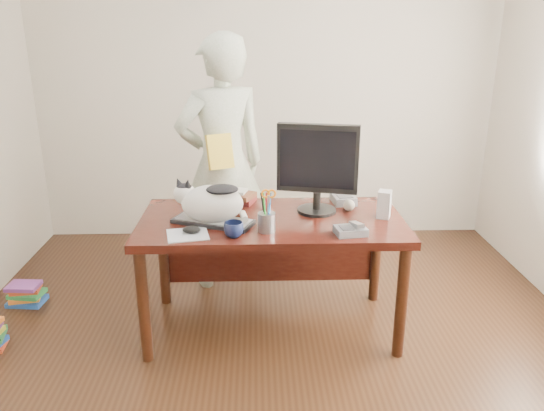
{
  "coord_description": "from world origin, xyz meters",
  "views": [
    {
      "loc": [
        -0.09,
        -2.42,
        1.87
      ],
      "look_at": [
        0.0,
        0.55,
        0.85
      ],
      "focal_mm": 35.0,
      "sensor_mm": 36.0,
      "label": 1
    }
  ],
  "objects_px": {
    "phone": "(351,230)",
    "baseball": "(349,205)",
    "pen_cup": "(267,220)",
    "speaker": "(384,204)",
    "mouse": "(191,230)",
    "calculator": "(343,199)",
    "keyboard": "(213,221)",
    "coffee_mug": "(234,230)",
    "monitor": "(318,164)",
    "book_stack": "(237,197)",
    "book_pile_b": "(26,294)",
    "desk": "(271,236)",
    "person": "(222,165)",
    "cat": "(210,202)"
  },
  "relations": [
    {
      "from": "pen_cup",
      "to": "coffee_mug",
      "type": "relative_size",
      "value": 2.31
    },
    {
      "from": "desk",
      "to": "phone",
      "type": "bearing_deg",
      "value": -38.48
    },
    {
      "from": "coffee_mug",
      "to": "calculator",
      "type": "height_order",
      "value": "coffee_mug"
    },
    {
      "from": "pen_cup",
      "to": "phone",
      "type": "distance_m",
      "value": 0.48
    },
    {
      "from": "cat",
      "to": "coffee_mug",
      "type": "bearing_deg",
      "value": -33.79
    },
    {
      "from": "phone",
      "to": "baseball",
      "type": "bearing_deg",
      "value": 72.53
    },
    {
      "from": "desk",
      "to": "cat",
      "type": "height_order",
      "value": "cat"
    },
    {
      "from": "monitor",
      "to": "desk",
      "type": "bearing_deg",
      "value": -164.25
    },
    {
      "from": "keyboard",
      "to": "cat",
      "type": "relative_size",
      "value": 1.11
    },
    {
      "from": "cat",
      "to": "mouse",
      "type": "xyz_separation_m",
      "value": [
        -0.1,
        -0.16,
        -0.11
      ]
    },
    {
      "from": "mouse",
      "to": "book_pile_b",
      "type": "xyz_separation_m",
      "value": [
        -1.26,
        0.58,
        -0.7
      ]
    },
    {
      "from": "pen_cup",
      "to": "cat",
      "type": "bearing_deg",
      "value": 157.04
    },
    {
      "from": "desk",
      "to": "book_stack",
      "type": "xyz_separation_m",
      "value": [
        -0.22,
        0.24,
        0.19
      ]
    },
    {
      "from": "keyboard",
      "to": "baseball",
      "type": "height_order",
      "value": "baseball"
    },
    {
      "from": "desk",
      "to": "coffee_mug",
      "type": "height_order",
      "value": "coffee_mug"
    },
    {
      "from": "mouse",
      "to": "calculator",
      "type": "distance_m",
      "value": 1.08
    },
    {
      "from": "mouse",
      "to": "phone",
      "type": "relative_size",
      "value": 0.6
    },
    {
      "from": "keyboard",
      "to": "book_stack",
      "type": "height_order",
      "value": "book_stack"
    },
    {
      "from": "phone",
      "to": "baseball",
      "type": "xyz_separation_m",
      "value": [
        0.05,
        0.4,
        0.01
      ]
    },
    {
      "from": "coffee_mug",
      "to": "phone",
      "type": "xyz_separation_m",
      "value": [
        0.66,
        0.02,
        -0.02
      ]
    },
    {
      "from": "pen_cup",
      "to": "mouse",
      "type": "bearing_deg",
      "value": -176.92
    },
    {
      "from": "cat",
      "to": "book_stack",
      "type": "bearing_deg",
      "value": 92.11
    },
    {
      "from": "keyboard",
      "to": "coffee_mug",
      "type": "distance_m",
      "value": 0.25
    },
    {
      "from": "desk",
      "to": "keyboard",
      "type": "height_order",
      "value": "keyboard"
    },
    {
      "from": "monitor",
      "to": "pen_cup",
      "type": "bearing_deg",
      "value": -123.18
    },
    {
      "from": "pen_cup",
      "to": "baseball",
      "type": "height_order",
      "value": "pen_cup"
    },
    {
      "from": "pen_cup",
      "to": "speaker",
      "type": "relative_size",
      "value": 1.5
    },
    {
      "from": "pen_cup",
      "to": "person",
      "type": "height_order",
      "value": "person"
    },
    {
      "from": "pen_cup",
      "to": "speaker",
      "type": "height_order",
      "value": "pen_cup"
    },
    {
      "from": "keyboard",
      "to": "mouse",
      "type": "bearing_deg",
      "value": -102.21
    },
    {
      "from": "mouse",
      "to": "book_pile_b",
      "type": "relative_size",
      "value": 0.44
    },
    {
      "from": "speaker",
      "to": "cat",
      "type": "bearing_deg",
      "value": -154.58
    },
    {
      "from": "coffee_mug",
      "to": "baseball",
      "type": "distance_m",
      "value": 0.82
    },
    {
      "from": "cat",
      "to": "speaker",
      "type": "relative_size",
      "value": 2.75
    },
    {
      "from": "mouse",
      "to": "book_stack",
      "type": "xyz_separation_m",
      "value": [
        0.24,
        0.55,
        0.01
      ]
    },
    {
      "from": "cat",
      "to": "phone",
      "type": "bearing_deg",
      "value": 8.6
    },
    {
      "from": "keyboard",
      "to": "speaker",
      "type": "distance_m",
      "value": 1.04
    },
    {
      "from": "monitor",
      "to": "baseball",
      "type": "xyz_separation_m",
      "value": [
        0.21,
        0.03,
        -0.28
      ]
    },
    {
      "from": "phone",
      "to": "book_pile_b",
      "type": "bearing_deg",
      "value": 154.34
    },
    {
      "from": "monitor",
      "to": "book_stack",
      "type": "distance_m",
      "value": 0.62
    },
    {
      "from": "phone",
      "to": "book_pile_b",
      "type": "distance_m",
      "value": 2.35
    },
    {
      "from": "calculator",
      "to": "book_pile_b",
      "type": "distance_m",
      "value": 2.31
    },
    {
      "from": "coffee_mug",
      "to": "person",
      "type": "relative_size",
      "value": 0.06
    },
    {
      "from": "cat",
      "to": "phone",
      "type": "height_order",
      "value": "cat"
    },
    {
      "from": "monitor",
      "to": "calculator",
      "type": "bearing_deg",
      "value": 57.49
    },
    {
      "from": "keyboard",
      "to": "coffee_mug",
      "type": "height_order",
      "value": "coffee_mug"
    },
    {
      "from": "desk",
      "to": "person",
      "type": "relative_size",
      "value": 0.87
    },
    {
      "from": "phone",
      "to": "speaker",
      "type": "xyz_separation_m",
      "value": [
        0.25,
        0.27,
        0.06
      ]
    },
    {
      "from": "desk",
      "to": "mouse",
      "type": "distance_m",
      "value": 0.58
    },
    {
      "from": "mouse",
      "to": "phone",
      "type": "bearing_deg",
      "value": -13.9
    }
  ]
}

